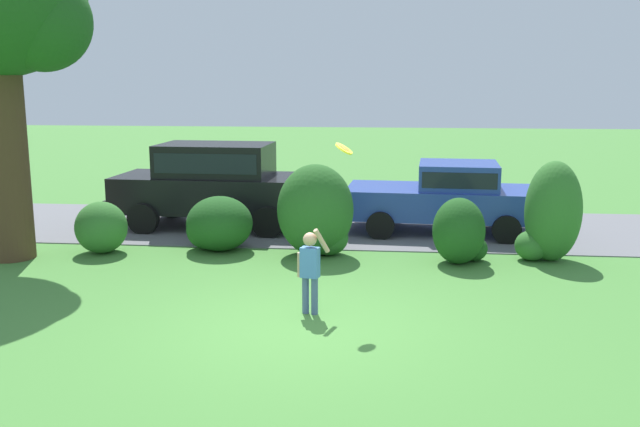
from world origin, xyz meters
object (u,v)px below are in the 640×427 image
at_px(child_thrower, 310,266).
at_px(frisbee, 344,149).
at_px(parked_suv, 216,181).
at_px(parked_sedan, 447,195).

xyz_separation_m(child_thrower, frisbee, (0.46, 0.30, 1.66)).
xyz_separation_m(parked_suv, frisbee, (3.27, -5.49, 1.30)).
relative_size(parked_sedan, frisbee, 16.01).
bearing_deg(child_thrower, parked_sedan, 67.36).
distance_m(parked_suv, child_thrower, 6.45).
xyz_separation_m(parked_sedan, child_thrower, (-2.40, -5.75, -0.13)).
height_order(parked_suv, frisbee, frisbee).
distance_m(parked_sedan, child_thrower, 6.23).
bearing_deg(frisbee, parked_sedan, 70.42).
bearing_deg(frisbee, child_thrower, -146.93).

